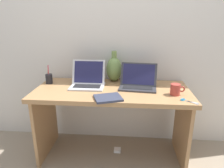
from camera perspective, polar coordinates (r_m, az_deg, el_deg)
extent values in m
plane|color=gray|center=(2.28, 0.00, -18.78)|extent=(6.00, 6.00, 0.00)
cube|color=silver|center=(2.18, 0.81, 13.68)|extent=(4.40, 0.04, 2.40)
cube|color=#AD7F51|center=(1.94, 0.00, -1.96)|extent=(1.45, 0.64, 0.04)
cube|color=#AD7F51|center=(2.25, -17.92, -10.04)|extent=(0.03, 0.54, 0.68)
cube|color=#AD7F51|center=(2.15, 18.83, -11.47)|extent=(0.03, 0.54, 0.68)
cube|color=silver|center=(2.00, -6.83, -0.65)|extent=(0.32, 0.25, 0.01)
cube|color=black|center=(1.99, -6.84, -0.40)|extent=(0.26, 0.15, 0.00)
cube|color=silver|center=(2.04, -6.52, 3.33)|extent=(0.32, 0.10, 0.23)
cube|color=#23234C|center=(2.04, -6.52, 3.33)|extent=(0.28, 0.09, 0.20)
cube|color=#333338|center=(1.96, 7.14, -1.03)|extent=(0.36, 0.26, 0.01)
cube|color=black|center=(1.96, 7.15, -0.78)|extent=(0.29, 0.16, 0.00)
cube|color=#333338|center=(1.99, 7.40, 2.66)|extent=(0.35, 0.12, 0.21)
cube|color=#23234C|center=(1.99, 7.40, 2.66)|extent=(0.31, 0.11, 0.19)
ellipsoid|color=#75934C|center=(2.14, 0.58, 4.11)|extent=(0.16, 0.16, 0.25)
cylinder|color=#75934C|center=(2.11, 0.59, 8.15)|extent=(0.05, 0.05, 0.07)
cube|color=#33384C|center=(1.70, -1.12, -3.87)|extent=(0.27, 0.24, 0.02)
cylinder|color=#B23D33|center=(1.86, 17.15, -1.46)|extent=(0.09, 0.09, 0.10)
torus|color=#B23D33|center=(1.87, 18.80, -1.35)|extent=(0.06, 0.01, 0.06)
cylinder|color=black|center=(2.18, -17.07, 1.37)|extent=(0.07, 0.07, 0.10)
cylinder|color=#D83359|center=(2.17, -17.24, 2.98)|extent=(0.01, 0.01, 0.16)
cylinder|color=orange|center=(2.17, -17.31, 2.78)|extent=(0.02, 0.02, 0.14)
cube|color=#B7B7BC|center=(1.76, 21.48, -4.73)|extent=(0.09, 0.06, 0.00)
cube|color=#B7B7BC|center=(1.75, 21.39, -4.82)|extent=(0.08, 0.08, 0.00)
torus|color=#338CBF|center=(1.77, 18.96, -4.21)|extent=(0.03, 0.04, 0.01)
torus|color=#338CBF|center=(1.79, 19.18, -4.04)|extent=(0.03, 0.03, 0.01)
cube|color=white|center=(2.31, 1.49, -17.85)|extent=(0.07, 0.07, 0.03)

